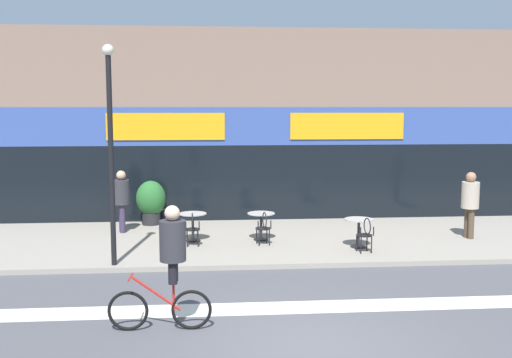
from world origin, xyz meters
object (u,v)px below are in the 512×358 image
object	(u,v)px
bistro_table_1	(261,221)
bistro_table_2	(359,227)
pedestrian_near_end	(470,199)
planter_pot	(151,201)
cafe_chair_0_near	(192,227)
cafe_chair_2_near	(366,233)
pedestrian_far_end	(122,196)
cyclist_0	(169,258)
lamp_post	(111,139)
cafe_chair_1_near	(264,226)
bistro_table_0	(193,221)
cafe_chair_0_side	(169,223)

from	to	relation	value
bistro_table_1	bistro_table_2	world-z (taller)	bistro_table_1
bistro_table_2	pedestrian_near_end	xyz separation A→B (m)	(3.32, 0.80, 0.56)
bistro_table_2	pedestrian_near_end	bearing A→B (deg)	13.59
planter_pot	pedestrian_near_end	size ratio (longest dim) A/B	0.74
cafe_chair_0_near	cafe_chair_2_near	xyz separation A→B (m)	(4.30, -1.07, 0.00)
planter_pot	pedestrian_far_end	size ratio (longest dim) A/B	0.76
cyclist_0	pedestrian_far_end	bearing A→B (deg)	-74.79
bistro_table_1	bistro_table_2	size ratio (longest dim) A/B	1.00
cafe_chair_2_near	bistro_table_1	bearing A→B (deg)	47.40
lamp_post	cafe_chair_2_near	bearing A→B (deg)	5.81
cafe_chair_1_near	cafe_chair_2_near	size ratio (longest dim) A/B	1.00
cafe_chair_0_near	planter_pot	distance (m)	3.33
pedestrian_near_end	cafe_chair_2_near	bearing A→B (deg)	-165.47
bistro_table_1	bistro_table_0	bearing A→B (deg)	179.03
cafe_chair_0_near	cyclist_0	distance (m)	5.58
cafe_chair_0_near	pedestrian_near_end	world-z (taller)	pedestrian_near_end
bistro_table_2	pedestrian_near_end	size ratio (longest dim) A/B	0.41
cafe_chair_0_near	lamp_post	size ratio (longest dim) A/B	0.18
cafe_chair_2_near	pedestrian_near_end	size ratio (longest dim) A/B	0.49
bistro_table_0	planter_pot	distance (m)	2.76
cafe_chair_0_near	cafe_chair_1_near	bearing A→B (deg)	-93.93
pedestrian_near_end	pedestrian_far_end	bearing A→B (deg)	161.84
bistro_table_2	pedestrian_far_end	xyz separation A→B (m)	(-6.36, 2.40, 0.53)
bistro_table_0	pedestrian_near_end	xyz separation A→B (m)	(7.61, -0.27, 0.54)
cafe_chair_2_near	cyclist_0	bearing A→B (deg)	126.03
bistro_table_0	bistro_table_2	bearing A→B (deg)	-13.97
cafe_chair_2_near	lamp_post	xyz separation A→B (m)	(-6.07, -0.62, 2.38)
cafe_chair_1_near	cyclist_0	distance (m)	5.93
pedestrian_near_end	cafe_chair_1_near	bearing A→B (deg)	175.08
lamp_post	pedestrian_near_end	xyz separation A→B (m)	(9.37, 2.04, -1.80)
cyclist_0	pedestrian_near_end	distance (m)	9.83
cafe_chair_0_near	pedestrian_near_end	xyz separation A→B (m)	(7.61, 0.36, 0.58)
bistro_table_2	planter_pot	distance (m)	6.62
cafe_chair_1_near	lamp_post	bearing A→B (deg)	106.40
bistro_table_2	planter_pot	world-z (taller)	planter_pot
bistro_table_2	cafe_chair_0_side	world-z (taller)	cafe_chair_0_side
bistro_table_0	cafe_chair_0_near	bearing A→B (deg)	-89.64
planter_pot	bistro_table_0	bearing A→B (deg)	-61.09
cafe_chair_0_near	cafe_chair_2_near	size ratio (longest dim) A/B	1.00
cyclist_0	pedestrian_far_end	distance (m)	7.71
planter_pot	cafe_chair_0_near	bearing A→B (deg)	-66.26
bistro_table_0	lamp_post	distance (m)	3.73
cafe_chair_2_near	lamp_post	bearing A→B (deg)	87.33
planter_pot	bistro_table_2	bearing A→B (deg)	-31.74
cafe_chair_0_side	pedestrian_far_end	world-z (taller)	pedestrian_far_end
bistro_table_2	cafe_chair_0_near	distance (m)	4.31
cafe_chair_0_side	pedestrian_far_end	bearing A→B (deg)	133.17
bistro_table_1	cafe_chair_0_near	size ratio (longest dim) A/B	0.83
cafe_chair_2_near	lamp_post	size ratio (longest dim) A/B	0.18
planter_pot	cyclist_0	size ratio (longest dim) A/B	0.64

